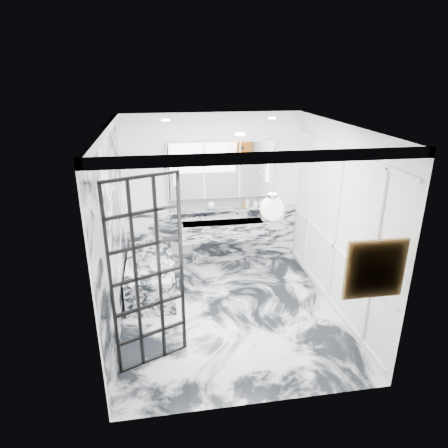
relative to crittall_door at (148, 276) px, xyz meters
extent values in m
plane|color=silver|center=(1.14, 0.88, -1.20)|extent=(3.60, 3.60, 0.00)
plane|color=white|center=(1.14, 0.88, 1.60)|extent=(3.60, 3.60, 0.00)
plane|color=white|center=(1.14, 2.68, 0.20)|extent=(3.60, 0.00, 3.60)
plane|color=white|center=(1.14, -0.92, 0.20)|extent=(3.60, 0.00, 3.60)
plane|color=white|center=(-0.46, 0.88, 0.20)|extent=(0.00, 3.60, 3.60)
plane|color=white|center=(2.74, 0.88, 0.20)|extent=(0.00, 3.60, 3.60)
cube|color=silver|center=(1.14, 2.65, -0.68)|extent=(3.18, 0.05, 1.05)
cube|color=silver|center=(-0.45, 0.88, 0.14)|extent=(0.02, 3.56, 2.68)
cube|color=white|center=(2.72, 0.88, 0.10)|extent=(0.03, 3.40, 2.30)
imported|color=#8C5919|center=(1.76, 2.59, -0.01)|extent=(0.09, 0.09, 0.20)
imported|color=#4C4C51|center=(1.92, 2.59, -0.03)|extent=(0.08, 0.08, 0.16)
imported|color=silver|center=(2.03, 2.59, -0.03)|extent=(0.13, 0.13, 0.17)
sphere|color=white|center=(1.09, 2.59, -0.04)|extent=(0.15, 0.15, 0.15)
cylinder|color=#8C5919|center=(1.70, 2.59, -0.06)|extent=(0.04, 0.04, 0.10)
cylinder|color=silver|center=(0.27, 1.20, -0.59)|extent=(0.07, 0.07, 0.12)
cube|color=#C35814|center=(2.34, -0.88, 0.35)|extent=(0.55, 0.05, 0.55)
sphere|color=white|center=(1.41, -0.19, 0.83)|extent=(0.27, 0.27, 0.27)
cube|color=silver|center=(1.29, 2.43, -0.47)|extent=(1.60, 0.45, 0.30)
cube|color=silver|center=(1.29, 2.60, -0.13)|extent=(1.90, 0.14, 0.04)
cube|color=white|center=(1.29, 2.66, 0.00)|extent=(1.90, 0.03, 0.23)
cube|color=white|center=(1.29, 2.60, 0.62)|extent=(1.90, 0.16, 1.00)
cylinder|color=white|center=(0.47, 2.51, 0.58)|extent=(0.07, 0.07, 0.40)
cylinder|color=white|center=(2.11, 2.51, 0.58)|extent=(0.07, 0.07, 0.40)
cube|color=silver|center=(-0.04, 1.77, -0.93)|extent=(0.75, 1.65, 0.55)
camera|label=1|loc=(0.21, -4.23, 2.27)|focal=32.00mm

